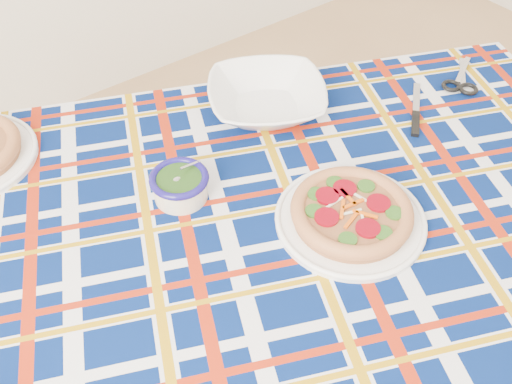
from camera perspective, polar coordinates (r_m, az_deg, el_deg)
dining_table at (r=1.06m, az=0.80°, el=-6.09°), size 1.67×1.39×0.67m
tablecloth at (r=1.04m, az=0.81°, el=-5.33°), size 1.71×1.43×0.10m
main_focaccia_plate at (r=1.01m, az=9.53°, el=-1.98°), size 0.37×0.37×0.05m
pesto_bowl at (r=1.04m, az=-7.64°, el=0.81°), size 0.14×0.14×0.06m
serving_bowl at (r=1.23m, az=1.07°, el=9.35°), size 0.34×0.34×0.06m
table_knife at (r=1.32m, az=15.75°, el=8.94°), size 0.17×0.15×0.01m
kitchen_scissors at (r=1.44m, az=19.96°, el=11.33°), size 0.20×0.17×0.02m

